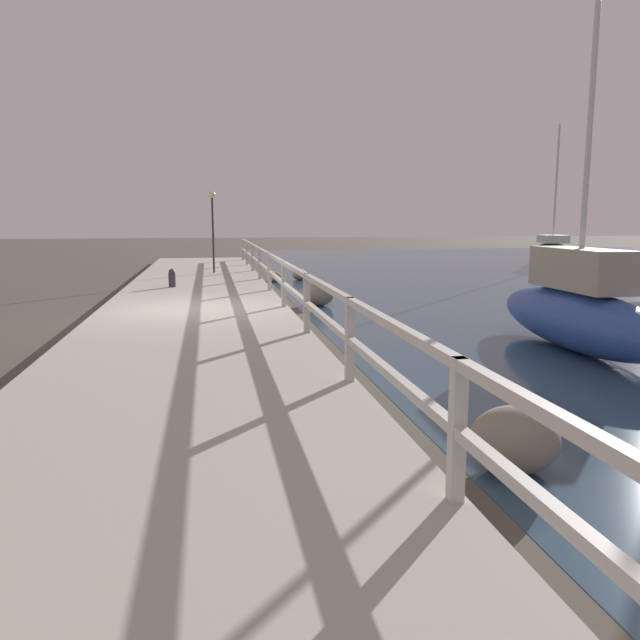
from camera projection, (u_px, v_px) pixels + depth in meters
ground_plane at (195, 320)px, 13.40m from camera, size 120.00×120.00×0.00m
dock_walkway at (195, 314)px, 13.38m from camera, size 4.06×36.00×0.25m
railing at (284, 275)px, 13.59m from camera, size 0.10×32.50×1.00m
boulder_near_dock at (325, 288)px, 18.02m from camera, size 0.45×0.40×0.34m
boulder_water_edge at (319, 294)px, 15.53m from camera, size 0.78×0.70×0.59m
boulder_downstream at (300, 274)px, 22.12m from camera, size 0.54×0.49×0.40m
boulder_far_strip at (275, 276)px, 22.00m from camera, size 0.41×0.37×0.31m
boulder_mid_strip at (275, 277)px, 21.57m from camera, size 0.46×0.41×0.35m
boulder_upstream at (514, 440)px, 5.30m from camera, size 0.77×0.69×0.58m
mooring_bollard at (172, 278)px, 17.56m from camera, size 0.20×0.20×0.51m
dock_lamp at (213, 216)px, 22.07m from camera, size 0.23×0.23×2.86m
sailboat_green at (552, 253)px, 28.16m from camera, size 2.59×4.65×6.24m
sailboat_blue at (578, 310)px, 10.19m from camera, size 1.14×4.78×6.28m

